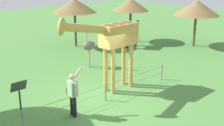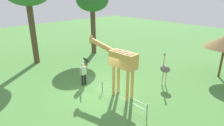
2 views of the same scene
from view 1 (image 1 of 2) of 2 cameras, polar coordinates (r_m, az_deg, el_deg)
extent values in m
plane|color=#4C843D|center=(11.79, -1.74, -7.08)|extent=(60.00, 60.00, 0.00)
cylinder|color=gold|center=(11.97, 0.19, -1.65)|extent=(0.18, 0.18, 1.95)
cylinder|color=gold|center=(12.27, -1.26, -1.17)|extent=(0.18, 0.18, 1.95)
cylinder|color=gold|center=(12.72, 3.72, -0.51)|extent=(0.18, 0.18, 1.95)
cylinder|color=gold|center=(13.01, 2.28, -0.08)|extent=(0.18, 0.18, 1.95)
cube|color=gold|center=(12.11, 1.32, 5.57)|extent=(1.73, 0.77, 0.90)
cube|color=brown|center=(11.67, -0.39, 7.42)|extent=(0.38, 0.45, 0.02)
cube|color=brown|center=(12.02, 1.34, 7.72)|extent=(0.38, 0.45, 0.02)
cube|color=brown|center=(12.38, 2.97, 7.99)|extent=(0.38, 0.45, 0.02)
cylinder|color=gold|center=(10.88, -4.99, 6.75)|extent=(2.29, 0.42, 0.75)
ellipsoid|color=gold|center=(10.19, -9.86, 7.05)|extent=(0.41, 0.28, 0.68)
cylinder|color=brown|center=(10.11, -9.73, 8.02)|extent=(0.05, 0.05, 0.14)
cylinder|color=brown|center=(10.21, -10.10, 8.09)|extent=(0.05, 0.05, 0.14)
cylinder|color=black|center=(10.52, -7.83, -8.09)|extent=(0.14, 0.14, 0.78)
cylinder|color=black|center=(10.36, -7.33, -8.50)|extent=(0.14, 0.14, 0.78)
cube|color=#93C699|center=(10.17, -7.73, -4.92)|extent=(0.29, 0.39, 0.55)
sphere|color=#D8AD8C|center=(10.02, -7.83, -2.73)|extent=(0.22, 0.22, 0.22)
cylinder|color=#D8AD8C|center=(10.26, -6.85, -2.07)|extent=(0.42, 0.14, 0.47)
cylinder|color=#D8AD8C|center=(9.99, -7.16, -5.36)|extent=(0.08, 0.08, 0.50)
cube|color=brown|center=(10.40, -8.49, -5.48)|extent=(0.15, 0.21, 0.24)
cylinder|color=black|center=(20.07, 3.89, 4.78)|extent=(0.12, 0.12, 0.95)
cylinder|color=black|center=(19.96, 4.68, 4.69)|extent=(0.12, 0.12, 0.95)
cylinder|color=black|center=(19.35, 2.96, 4.31)|extent=(0.12, 0.12, 0.95)
cylinder|color=black|center=(19.24, 3.78, 4.22)|extent=(0.12, 0.12, 0.95)
cube|color=silver|center=(19.03, 3.28, 6.47)|extent=(0.32, 0.47, 0.60)
cube|color=black|center=(19.18, 3.48, 6.55)|extent=(0.32, 0.47, 0.60)
cube|color=silver|center=(19.34, 3.68, 6.64)|extent=(0.32, 0.47, 0.60)
cube|color=black|center=(19.49, 3.88, 6.72)|extent=(0.32, 0.47, 0.60)
cube|color=silver|center=(19.65, 4.08, 6.81)|extent=(0.32, 0.47, 0.60)
cube|color=black|center=(19.80, 4.27, 6.89)|extent=(0.32, 0.47, 0.60)
cube|color=silver|center=(19.96, 4.46, 6.97)|extent=(0.32, 0.47, 0.60)
cylinder|color=silver|center=(20.15, 4.73, 7.50)|extent=(0.48, 0.35, 0.47)
ellipsoid|color=black|center=(20.35, 5.01, 8.02)|extent=(0.44, 0.31, 0.22)
cylinder|color=#CC9E93|center=(15.41, -4.52, 0.69)|extent=(0.07, 0.07, 0.90)
cylinder|color=#CC9E93|center=(15.63, -4.42, 0.93)|extent=(0.07, 0.07, 0.90)
ellipsoid|color=#66605B|center=(15.32, -4.54, 3.43)|extent=(0.70, 0.56, 0.49)
cylinder|color=#CC9E93|center=(15.11, -5.04, 5.35)|extent=(0.08, 0.08, 0.80)
sphere|color=#66605B|center=(15.02, -5.08, 7.03)|extent=(0.14, 0.14, 0.14)
cylinder|color=brown|center=(20.52, 15.87, 6.08)|extent=(0.16, 0.16, 2.10)
cone|color=brown|center=(20.29, 16.23, 10.37)|extent=(3.02, 3.02, 1.00)
cylinder|color=brown|center=(19.87, -7.18, 6.53)|extent=(0.16, 0.16, 2.29)
cone|color=brown|center=(19.63, -7.36, 11.10)|extent=(2.90, 2.90, 0.90)
cylinder|color=brown|center=(21.15, 3.59, 7.20)|extent=(0.16, 0.16, 2.22)
cone|color=brown|center=(20.93, 3.68, 11.34)|extent=(2.57, 2.57, 0.86)
cylinder|color=black|center=(10.82, -17.48, -7.55)|extent=(0.06, 0.06, 0.95)
cube|color=#333D38|center=(10.56, -17.81, -4.33)|extent=(0.56, 0.21, 0.38)
cylinder|color=slate|center=(13.91, 9.73, -1.73)|extent=(0.05, 0.05, 0.75)
cylinder|color=slate|center=(11.53, -1.27, -5.62)|extent=(0.05, 0.05, 0.75)
cylinder|color=slate|center=(9.85, -17.18, -10.76)|extent=(0.05, 0.05, 0.75)
cube|color=slate|center=(11.43, -1.28, -4.41)|extent=(7.00, 0.01, 0.01)
cube|color=slate|center=(11.55, -1.27, -5.79)|extent=(7.00, 0.01, 0.01)
camera|label=2|loc=(15.37, 46.90, 16.67)|focal=31.07mm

